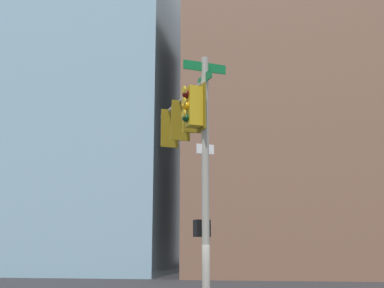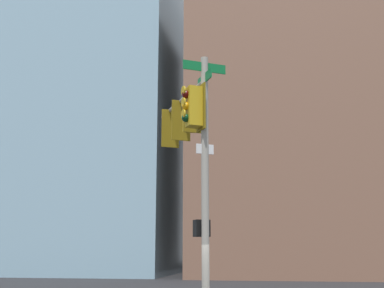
# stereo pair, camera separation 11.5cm
# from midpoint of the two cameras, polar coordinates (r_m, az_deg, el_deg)

# --- Properties ---
(signal_pole_assembly) EXTENTS (3.50, 2.34, 7.14)m
(signal_pole_assembly) POSITION_cam_midpoint_polar(r_m,az_deg,el_deg) (12.81, -0.25, 0.84)
(signal_pole_assembly) COLOR #9E998C
(signal_pole_assembly) RESTS_ON ground_plane
(building_brick_nearside) EXTENTS (19.45, 14.98, 39.85)m
(building_brick_nearside) POSITION_cam_midpoint_polar(r_m,az_deg,el_deg) (58.57, 20.00, 5.83)
(building_brick_nearside) COLOR brown
(building_brick_nearside) RESTS_ON ground_plane
(building_brick_midblock) EXTENTS (23.83, 19.05, 28.79)m
(building_brick_midblock) POSITION_cam_midpoint_polar(r_m,az_deg,el_deg) (52.87, 11.66, 1.02)
(building_brick_midblock) COLOR #845B47
(building_brick_midblock) RESTS_ON ground_plane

